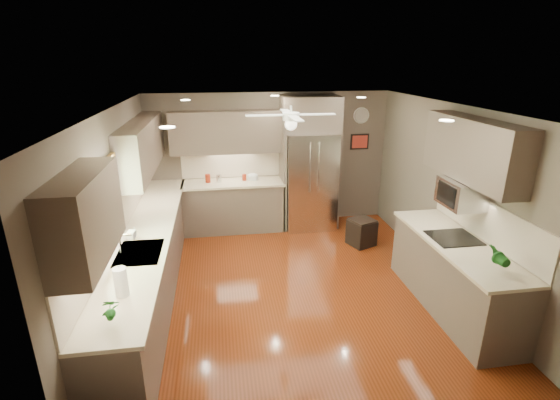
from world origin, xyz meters
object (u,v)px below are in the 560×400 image
object	(u,v)px
refrigerator	(310,166)
stool	(361,232)
canister_a	(208,178)
canister_d	(244,177)
potted_plant_left	(108,309)
microwave	(462,193)
soap_bottle	(132,234)
canister_b	(219,178)
paper_towel	(121,282)
bowl	(253,179)
potted_plant_right	(498,256)

from	to	relation	value
refrigerator	stool	world-z (taller)	refrigerator
canister_a	refrigerator	world-z (taller)	refrigerator
canister_d	stool	size ratio (longest dim) A/B	0.23
potted_plant_left	microwave	world-z (taller)	microwave
microwave	soap_bottle	bearing A→B (deg)	174.80
canister_a	microwave	bearing A→B (deg)	-40.76
refrigerator	potted_plant_left	bearing A→B (deg)	-123.40
canister_b	potted_plant_left	distance (m)	4.17
canister_a	canister_d	bearing A→B (deg)	3.18
microwave	paper_towel	bearing A→B (deg)	-167.61
canister_b	paper_towel	world-z (taller)	paper_towel
soap_bottle	microwave	world-z (taller)	microwave
canister_a	bowl	world-z (taller)	canister_a
potted_plant_right	soap_bottle	bearing A→B (deg)	161.43
soap_bottle	potted_plant_left	xyz separation A→B (m)	(0.12, -1.67, 0.04)
potted_plant_right	stool	distance (m)	2.86
canister_d	soap_bottle	distance (m)	2.88
soap_bottle	potted_plant_right	bearing A→B (deg)	-18.57
canister_d	microwave	xyz separation A→B (m)	(2.54, -2.79, 0.48)
bowl	stool	world-z (taller)	bowl
canister_d	stool	bearing A→B (deg)	-29.05
soap_bottle	paper_towel	bearing A→B (deg)	-83.83
refrigerator	microwave	distance (m)	3.03
canister_a	soap_bottle	distance (m)	2.55
stool	paper_towel	distance (m)	4.32
bowl	stool	size ratio (longest dim) A/B	0.43
canister_a	potted_plant_left	world-z (taller)	potted_plant_left
potted_plant_left	paper_towel	distance (m)	0.43
microwave	bowl	bearing A→B (deg)	130.84
canister_d	potted_plant_right	world-z (taller)	potted_plant_right
bowl	potted_plant_left	bearing A→B (deg)	-111.29
canister_d	potted_plant_right	xyz separation A→B (m)	(2.42, -3.76, 0.10)
potted_plant_right	paper_towel	size ratio (longest dim) A/B	1.02
canister_b	paper_towel	size ratio (longest dim) A/B	0.46
canister_d	potted_plant_right	size ratio (longest dim) A/B	0.35
canister_b	refrigerator	bearing A→B (deg)	-1.55
canister_b	potted_plant_left	size ratio (longest dim) A/B	0.52
canister_a	canister_b	bearing A→B (deg)	-1.42
refrigerator	microwave	world-z (taller)	refrigerator
canister_d	potted_plant_right	bearing A→B (deg)	-57.23
paper_towel	bowl	bearing A→B (deg)	66.62
bowl	refrigerator	size ratio (longest dim) A/B	0.09
potted_plant_right	bowl	bearing A→B (deg)	121.35
paper_towel	potted_plant_right	bearing A→B (deg)	-1.39
potted_plant_left	canister_d	bearing A→B (deg)	70.72
bowl	paper_towel	bearing A→B (deg)	-113.38
canister_d	soap_bottle	size ratio (longest dim) A/B	0.58
refrigerator	stool	xyz separation A→B (m)	(0.72, -0.98, -0.95)
canister_d	refrigerator	world-z (taller)	refrigerator
paper_towel	stool	bearing A→B (deg)	37.77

